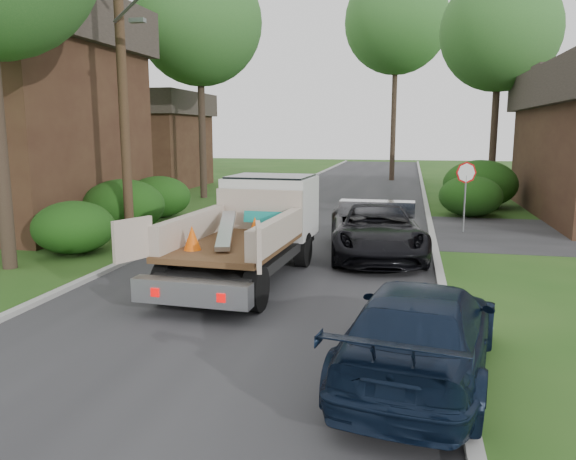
# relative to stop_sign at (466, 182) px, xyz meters

# --- Properties ---
(ground) EXTENTS (120.00, 120.00, 0.00)m
(ground) POSITION_rel_stop_sign_xyz_m (-5.20, -9.00, -1.78)
(ground) COLOR #214A15
(ground) RESTS_ON ground
(road) EXTENTS (8.00, 90.00, 0.02)m
(road) POSITION_rel_stop_sign_xyz_m (-5.20, 1.00, -1.77)
(road) COLOR #28282B
(road) RESTS_ON ground
(curb_left) EXTENTS (0.20, 90.00, 0.12)m
(curb_left) POSITION_rel_stop_sign_xyz_m (-9.30, 1.00, -1.72)
(curb_left) COLOR #9E9E99
(curb_left) RESTS_ON ground
(curb_right) EXTENTS (0.20, 90.00, 0.12)m
(curb_right) POSITION_rel_stop_sign_xyz_m (-1.10, 1.00, -1.72)
(curb_right) COLOR #9E9E99
(curb_right) RESTS_ON ground
(stop_sign) EXTENTS (0.71, 0.32, 2.48)m
(stop_sign) POSITION_rel_stop_sign_xyz_m (0.00, 0.00, 0.00)
(stop_sign) COLOR slate
(stop_sign) RESTS_ON ground
(utility_pole) EXTENTS (2.42, 1.25, 10.00)m
(utility_pole) POSITION_rel_stop_sign_xyz_m (-10.68, -4.02, 3.40)
(utility_pole) COLOR #382619
(utility_pole) RESTS_ON ground
(house_left_far) EXTENTS (7.56, 7.56, 6.00)m
(house_left_far) POSITION_rel_stop_sign_xyz_m (-18.70, 13.00, 1.27)
(house_left_far) COLOR #3A2117
(house_left_far) RESTS_ON ground
(hedge_left_a) EXTENTS (2.34, 2.34, 1.53)m
(hedge_left_a) POSITION_rel_stop_sign_xyz_m (-11.40, -6.00, -1.01)
(hedge_left_a) COLOR #163C0E
(hedge_left_a) RESTS_ON ground
(hedge_left_b) EXTENTS (2.86, 2.86, 1.87)m
(hedge_left_b) POSITION_rel_stop_sign_xyz_m (-11.70, -2.50, -0.84)
(hedge_left_b) COLOR #163C0E
(hedge_left_b) RESTS_ON ground
(hedge_left_c) EXTENTS (2.60, 2.60, 1.70)m
(hedge_left_c) POSITION_rel_stop_sign_xyz_m (-12.00, 1.00, -0.93)
(hedge_left_c) COLOR #163C0E
(hedge_left_c) RESTS_ON ground
(hedge_right_a) EXTENTS (2.60, 2.60, 1.70)m
(hedge_right_a) POSITION_rel_stop_sign_xyz_m (0.60, 4.00, -0.93)
(hedge_right_a) COLOR #163C0E
(hedge_right_a) RESTS_ON ground
(hedge_right_b) EXTENTS (3.38, 3.38, 2.21)m
(hedge_right_b) POSITION_rel_stop_sign_xyz_m (1.30, 7.00, -0.67)
(hedge_right_b) COLOR #163C0E
(hedge_right_b) RESTS_ON ground
(tree_left_far) EXTENTS (6.40, 6.40, 12.20)m
(tree_left_far) POSITION_rel_stop_sign_xyz_m (-12.70, 8.00, 7.20)
(tree_left_far) COLOR #2D2119
(tree_left_far) RESTS_ON ground
(tree_right_far) EXTENTS (6.00, 6.00, 11.50)m
(tree_right_far) POSITION_rel_stop_sign_xyz_m (2.30, 11.00, 6.70)
(tree_right_far) COLOR #2D2119
(tree_right_far) RESTS_ON ground
(tree_left_back) EXTENTS (6.00, 6.00, 12.00)m
(tree_left_back) POSITION_rel_stop_sign_xyz_m (-19.20, 4.00, 7.20)
(tree_left_back) COLOR #2D2119
(tree_left_back) RESTS_ON ground
(tree_center_far) EXTENTS (7.20, 7.20, 14.60)m
(tree_center_far) POSITION_rel_stop_sign_xyz_m (-3.20, 21.00, 9.20)
(tree_center_far) COLOR #2D2119
(tree_center_far) RESTS_ON ground
(flatbed_truck) EXTENTS (2.92, 6.35, 2.36)m
(flatbed_truck) POSITION_rel_stop_sign_xyz_m (-5.59, -7.03, -0.49)
(flatbed_truck) COLOR black
(flatbed_truck) RESTS_ON ground
(black_pickup) EXTENTS (3.22, 5.71, 1.51)m
(black_pickup) POSITION_rel_stop_sign_xyz_m (-2.80, -4.50, -1.02)
(black_pickup) COLOR black
(black_pickup) RESTS_ON ground
(navy_suv) EXTENTS (2.69, 5.05, 1.39)m
(navy_suv) POSITION_rel_stop_sign_xyz_m (-1.66, -12.44, -1.08)
(navy_suv) COLOR black
(navy_suv) RESTS_ON ground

